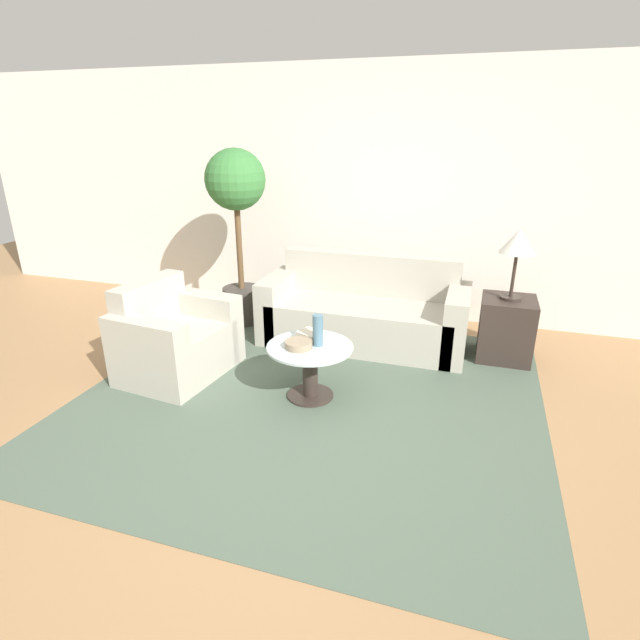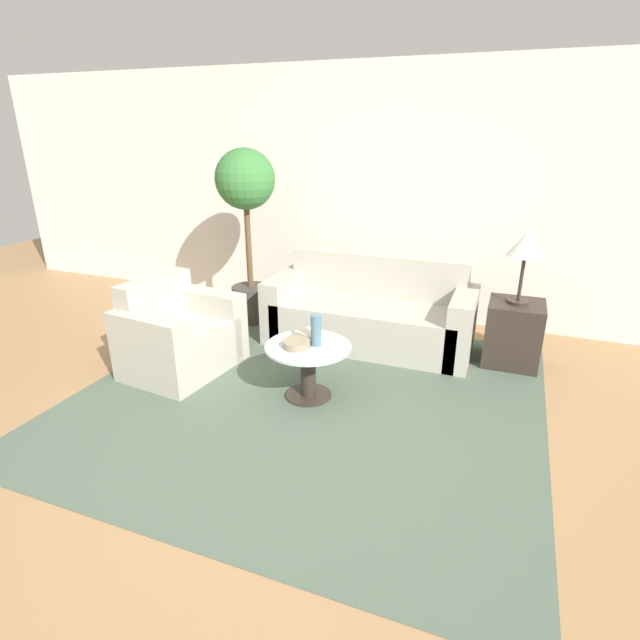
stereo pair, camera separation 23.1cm
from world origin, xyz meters
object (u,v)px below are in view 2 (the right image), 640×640
object	(u,v)px
sofa_main	(370,315)
armchair	(178,338)
coffee_table	(308,364)
table_lamp	(526,247)
potted_plant	(247,210)
vase	(316,330)
book_stack	(311,336)
bowl	(296,344)

from	to	relation	value
sofa_main	armchair	xyz separation A→B (m)	(-1.39, -1.15, 0.00)
sofa_main	coffee_table	bearing A→B (deg)	-97.06
coffee_table	table_lamp	bearing A→B (deg)	39.91
armchair	coffee_table	xyz separation A→B (m)	(1.24, -0.06, -0.00)
armchair	potted_plant	size ratio (longest dim) A/B	0.56
sofa_main	vase	distance (m)	1.21
table_lamp	vase	distance (m)	1.89
sofa_main	coffee_table	distance (m)	1.22
armchair	book_stack	world-z (taller)	armchair
sofa_main	table_lamp	xyz separation A→B (m)	(1.30, -0.00, 0.77)
coffee_table	vase	size ratio (longest dim) A/B	2.72
potted_plant	armchair	bearing A→B (deg)	-91.21
armchair	potted_plant	bearing A→B (deg)	5.25
vase	armchair	bearing A→B (deg)	178.78
vase	book_stack	size ratio (longest dim) A/B	0.97
table_lamp	bowl	size ratio (longest dim) A/B	3.00
potted_plant	bowl	world-z (taller)	potted_plant
table_lamp	bowl	distance (m)	2.06
vase	book_stack	bearing A→B (deg)	131.94
table_lamp	vase	size ratio (longest dim) A/B	2.54
table_lamp	bowl	xyz separation A→B (m)	(-1.52, -1.27, -0.59)
sofa_main	table_lamp	world-z (taller)	table_lamp
book_stack	potted_plant	bearing A→B (deg)	156.73
sofa_main	book_stack	distance (m)	1.12
potted_plant	vase	distance (m)	1.92
bowl	vase	bearing A→B (deg)	36.47
potted_plant	bowl	size ratio (longest dim) A/B	8.73
table_lamp	potted_plant	bearing A→B (deg)	177.54
sofa_main	potted_plant	world-z (taller)	potted_plant
armchair	bowl	xyz separation A→B (m)	(1.17, -0.12, 0.18)
coffee_table	book_stack	xyz separation A→B (m)	(-0.02, 0.12, 0.18)
armchair	bowl	world-z (taller)	armchair
table_lamp	book_stack	distance (m)	1.92
armchair	potted_plant	world-z (taller)	potted_plant
vase	bowl	xyz separation A→B (m)	(-0.12, -0.09, -0.09)
potted_plant	bowl	distance (m)	1.94
coffee_table	table_lamp	size ratio (longest dim) A/B	1.07
potted_plant	vase	world-z (taller)	potted_plant
coffee_table	book_stack	world-z (taller)	book_stack
sofa_main	table_lamp	distance (m)	1.51
vase	bowl	bearing A→B (deg)	-143.53
sofa_main	bowl	size ratio (longest dim) A/B	9.42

